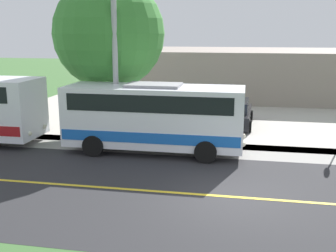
% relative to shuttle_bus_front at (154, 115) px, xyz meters
% --- Properties ---
extents(ground_plane, '(120.00, 120.00, 0.00)m').
position_rel_shuttle_bus_front_xyz_m(ground_plane, '(4.50, 3.62, -1.63)').
color(ground_plane, '#3D6633').
extents(road_surface, '(8.00, 100.00, 0.01)m').
position_rel_shuttle_bus_front_xyz_m(road_surface, '(4.50, 3.62, -1.63)').
color(road_surface, '#28282B').
rests_on(road_surface, ground).
extents(sidewalk, '(2.40, 100.00, 0.01)m').
position_rel_shuttle_bus_front_xyz_m(sidewalk, '(-0.70, 3.62, -1.63)').
color(sidewalk, gray).
rests_on(sidewalk, ground).
extents(parking_lot_surface, '(14.00, 36.00, 0.01)m').
position_rel_shuttle_bus_front_xyz_m(parking_lot_surface, '(-7.90, 6.62, -1.63)').
color(parking_lot_surface, '#B2ADA3').
rests_on(parking_lot_surface, ground).
extents(road_centre_line, '(0.16, 100.00, 0.00)m').
position_rel_shuttle_bus_front_xyz_m(road_centre_line, '(4.50, 3.62, -1.62)').
color(road_centre_line, gold).
rests_on(road_centre_line, ground).
extents(shuttle_bus_front, '(2.65, 7.72, 2.97)m').
position_rel_shuttle_bus_front_xyz_m(shuttle_bus_front, '(0.00, 0.00, 0.00)').
color(shuttle_bus_front, white).
rests_on(shuttle_bus_front, ground).
extents(street_light_pole, '(1.97, 0.24, 8.15)m').
position_rel_shuttle_bus_front_xyz_m(street_light_pole, '(-0.38, -1.84, 2.85)').
color(street_light_pole, '#9E9EA3').
rests_on(street_light_pole, ground).
extents(parked_car_near, '(4.46, 2.13, 1.45)m').
position_rel_shuttle_bus_front_xyz_m(parked_car_near, '(-5.64, 3.23, -0.95)').
color(parked_car_near, black).
rests_on(parked_car_near, ground).
extents(tree_curbside, '(5.47, 5.47, 7.74)m').
position_rel_shuttle_bus_front_xyz_m(tree_curbside, '(-2.90, -2.89, 3.36)').
color(tree_curbside, '#4C3826').
rests_on(tree_curbside, ground).
extents(commercial_building, '(10.00, 19.51, 3.66)m').
position_rel_shuttle_bus_front_xyz_m(commercial_building, '(-16.90, 4.31, 0.20)').
color(commercial_building, gray).
rests_on(commercial_building, ground).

